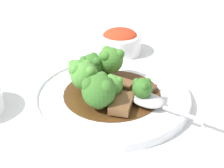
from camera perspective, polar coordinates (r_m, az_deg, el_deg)
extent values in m
plane|color=silver|center=(0.57, 0.00, -2.94)|extent=(4.00, 4.00, 0.00)
cylinder|color=white|center=(0.57, 0.00, -2.35)|extent=(0.28, 0.28, 0.01)
torus|color=white|center=(0.57, 0.00, -1.75)|extent=(0.28, 0.28, 0.01)
cylinder|color=#4C2D14|center=(0.57, 0.00, -1.68)|extent=(0.18, 0.18, 0.00)
cube|color=brown|center=(0.58, 0.41, 0.35)|extent=(0.05, 0.08, 0.01)
cube|color=brown|center=(0.52, 1.79, -3.51)|extent=(0.06, 0.03, 0.01)
cube|color=#56331E|center=(0.56, 5.63, -1.25)|extent=(0.06, 0.05, 0.01)
cylinder|color=#7FA84C|center=(0.52, -2.35, -3.67)|extent=(0.02, 0.02, 0.01)
sphere|color=#387028|center=(0.51, -2.41, -1.32)|extent=(0.06, 0.06, 0.06)
sphere|color=#387028|center=(0.51, -1.89, 1.13)|extent=(0.02, 0.02, 0.02)
sphere|color=#387028|center=(0.50, -4.40, -0.07)|extent=(0.02, 0.02, 0.02)
sphere|color=#387028|center=(0.49, -1.05, -0.52)|extent=(0.02, 0.02, 0.02)
cylinder|color=#7FA84C|center=(0.54, 0.05, -1.91)|extent=(0.01, 0.01, 0.01)
sphere|color=#4C8E38|center=(0.54, 0.05, -0.30)|extent=(0.04, 0.04, 0.04)
sphere|color=#4C8E38|center=(0.54, -0.47, 1.19)|extent=(0.01, 0.01, 0.01)
sphere|color=#4C8E38|center=(0.52, -0.66, 0.14)|extent=(0.01, 0.01, 0.01)
sphere|color=#4C8E38|center=(0.53, 1.29, 0.60)|extent=(0.01, 0.01, 0.01)
cylinder|color=#7FA84C|center=(0.59, -6.09, 0.80)|extent=(0.01, 0.01, 0.02)
sphere|color=#4C8E38|center=(0.58, -6.20, 2.64)|extent=(0.04, 0.04, 0.04)
sphere|color=#4C8E38|center=(0.58, -7.23, 3.73)|extent=(0.01, 0.01, 0.01)
sphere|color=#4C8E38|center=(0.56, -6.25, 3.01)|extent=(0.01, 0.01, 0.01)
sphere|color=#4C8E38|center=(0.58, -5.28, 3.82)|extent=(0.01, 0.01, 0.01)
cylinder|color=#7FA84C|center=(0.60, -3.69, 1.50)|extent=(0.02, 0.02, 0.01)
sphere|color=#387028|center=(0.59, -3.76, 3.35)|extent=(0.05, 0.05, 0.05)
sphere|color=#387028|center=(0.59, -5.16, 4.28)|extent=(0.02, 0.02, 0.02)
sphere|color=#387028|center=(0.58, -2.85, 4.03)|extent=(0.02, 0.02, 0.02)
sphere|color=#387028|center=(0.60, -3.39, 5.02)|extent=(0.02, 0.02, 0.02)
cylinder|color=#7FA84C|center=(0.61, -0.33, 2.12)|extent=(0.02, 0.02, 0.02)
sphere|color=#427F2D|center=(0.60, -0.34, 4.36)|extent=(0.05, 0.05, 0.05)
sphere|color=#427F2D|center=(0.58, -1.21, 5.04)|extent=(0.02, 0.02, 0.02)
sphere|color=#427F2D|center=(0.59, 1.17, 5.52)|extent=(0.02, 0.02, 0.02)
sphere|color=#427F2D|center=(0.60, -0.98, 6.12)|extent=(0.02, 0.02, 0.02)
cylinder|color=#8EB756|center=(0.53, 5.47, -2.55)|extent=(0.01, 0.01, 0.01)
sphere|color=#387028|center=(0.52, 5.58, -0.77)|extent=(0.03, 0.03, 0.03)
sphere|color=#387028|center=(0.51, 5.85, -0.47)|extent=(0.01, 0.01, 0.01)
sphere|color=#387028|center=(0.52, 6.51, 0.47)|extent=(0.01, 0.01, 0.01)
sphere|color=#387028|center=(0.52, 4.52, 0.37)|extent=(0.01, 0.01, 0.01)
cylinder|color=#8EB756|center=(0.56, -4.91, -0.67)|extent=(0.02, 0.02, 0.01)
sphere|color=#4C8E38|center=(0.55, -5.02, 1.48)|extent=(0.05, 0.05, 0.05)
sphere|color=#4C8E38|center=(0.53, -3.99, 2.22)|extent=(0.02, 0.02, 0.02)
sphere|color=#4C8E38|center=(0.56, -4.58, 3.45)|extent=(0.02, 0.02, 0.02)
sphere|color=#4C8E38|center=(0.54, -6.68, 2.53)|extent=(0.02, 0.02, 0.02)
ellipsoid|color=#B7B7BC|center=(0.53, 6.41, -2.89)|extent=(0.06, 0.07, 0.01)
cylinder|color=#B7B7BC|center=(0.50, 17.77, -6.97)|extent=(0.06, 0.16, 0.01)
cylinder|color=white|center=(0.76, 1.47, 6.05)|extent=(0.06, 0.06, 0.01)
cylinder|color=white|center=(0.75, 1.49, 7.27)|extent=(0.10, 0.10, 0.04)
torus|color=white|center=(0.74, 1.51, 8.73)|extent=(0.10, 0.10, 0.01)
ellipsoid|color=red|center=(0.74, 1.51, 8.93)|extent=(0.08, 0.08, 0.03)
cylinder|color=white|center=(0.51, 19.31, -8.61)|extent=(0.06, 0.06, 0.01)
torus|color=white|center=(0.51, 19.40, -8.17)|extent=(0.06, 0.06, 0.01)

